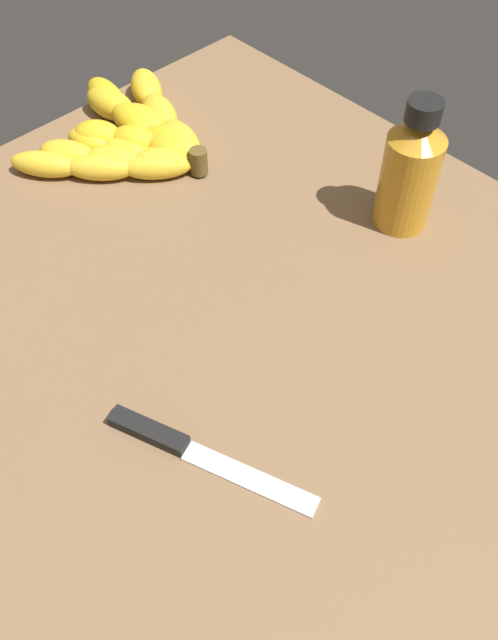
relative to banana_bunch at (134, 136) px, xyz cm
name	(u,v)px	position (x,y,z in cm)	size (l,w,h in cm)	color
ground_plane	(212,346)	(26.75, -12.03, -4.18)	(76.36, 75.66, 4.92)	brown
banana_bunch	(134,136)	(0.00, 0.00, 0.00)	(22.75, 24.23, 3.69)	yellow
honey_bottle	(410,170)	(29.45, 12.67, 4.87)	(5.84, 5.84, 14.47)	orange
butter_knife	(191,451)	(35.15, -21.57, -1.25)	(17.90, 8.04, 1.20)	silver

